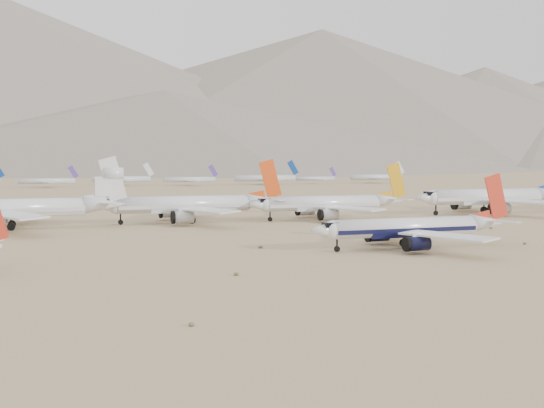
# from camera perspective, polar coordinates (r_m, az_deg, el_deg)

# --- Properties ---
(ground) EXTENTS (7000.00, 7000.00, 0.00)m
(ground) POSITION_cam_1_polar(r_m,az_deg,el_deg) (138.51, 13.01, -3.82)
(ground) COLOR #927655
(ground) RESTS_ON ground
(main_airliner) EXTENTS (42.89, 41.89, 15.14)m
(main_airliner) POSITION_cam_1_polar(r_m,az_deg,el_deg) (141.25, 11.74, -1.95)
(main_airliner) COLOR white
(main_airliner) RESTS_ON ground
(row2_navy_widebody) EXTENTS (55.07, 53.85, 19.59)m
(row2_navy_widebody) POSITION_cam_1_polar(r_m,az_deg,el_deg) (236.79, 17.97, 0.56)
(row2_navy_widebody) COLOR white
(row2_navy_widebody) RESTS_ON ground
(row2_gold_tail) EXTENTS (47.93, 46.87, 17.06)m
(row2_gold_tail) POSITION_cam_1_polar(r_m,az_deg,el_deg) (203.85, 4.85, 0.03)
(row2_gold_tail) COLOR white
(row2_gold_tail) RESTS_ON ground
(row2_orange_tail) EXTENTS (50.78, 49.67, 18.11)m
(row2_orange_tail) POSITION_cam_1_polar(r_m,az_deg,el_deg) (195.10, -6.74, -0.06)
(row2_orange_tail) COLOR white
(row2_orange_tail) RESTS_ON ground
(row2_white_trijet) EXTENTS (53.50, 52.29, 18.96)m
(row2_white_trijet) POSITION_cam_1_polar(r_m,az_deg,el_deg) (187.45, -20.57, -0.31)
(row2_white_trijet) COLOR white
(row2_white_trijet) RESTS_ON ground
(distant_storage_row) EXTENTS (473.15, 58.67, 14.95)m
(distant_storage_row) POSITION_cam_1_polar(r_m,az_deg,el_deg) (456.26, -15.06, 1.95)
(distant_storage_row) COLOR silver
(distant_storage_row) RESTS_ON ground
(mountain_range) EXTENTS (7354.00, 3024.00, 470.00)m
(mountain_range) POSITION_cam_1_polar(r_m,az_deg,el_deg) (1778.07, -14.84, 9.24)
(mountain_range) COLOR slate
(mountain_range) RESTS_ON ground
(foothills) EXTENTS (4637.50, 1395.00, 155.00)m
(foothills) POSITION_cam_1_polar(r_m,az_deg,el_deg) (1356.90, 6.93, 5.86)
(foothills) COLOR slate
(foothills) RESTS_ON ground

